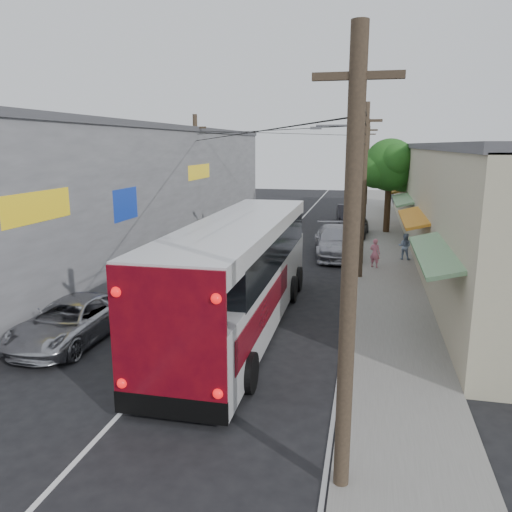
# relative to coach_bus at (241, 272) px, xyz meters

# --- Properties ---
(ground) EXTENTS (120.00, 120.00, 0.00)m
(ground) POSITION_rel_coach_bus_xyz_m (-1.34, -5.75, -1.93)
(ground) COLOR black
(ground) RESTS_ON ground
(sidewalk) EXTENTS (3.00, 80.00, 0.12)m
(sidewalk) POSITION_rel_coach_bus_xyz_m (5.16, 14.25, -1.87)
(sidewalk) COLOR slate
(sidewalk) RESTS_ON ground
(building_right) EXTENTS (7.09, 40.00, 6.25)m
(building_right) POSITION_rel_coach_bus_xyz_m (9.65, 16.25, 1.22)
(building_right) COLOR #B0AB8C
(building_right) RESTS_ON ground
(building_left) EXTENTS (7.20, 36.00, 7.25)m
(building_left) POSITION_rel_coach_bus_xyz_m (-9.84, 12.25, 1.72)
(building_left) COLOR gray
(building_left) RESTS_ON ground
(utility_poles) EXTENTS (11.80, 45.28, 8.00)m
(utility_poles) POSITION_rel_coach_bus_xyz_m (1.79, 14.58, 2.20)
(utility_poles) COLOR #473828
(utility_poles) RESTS_ON ground
(street_tree) EXTENTS (4.40, 4.00, 6.60)m
(street_tree) POSITION_rel_coach_bus_xyz_m (5.53, 20.27, 2.74)
(street_tree) COLOR #3F2B19
(street_tree) RESTS_ON ground
(coach_bus) EXTENTS (3.05, 12.97, 3.73)m
(coach_bus) POSITION_rel_coach_bus_xyz_m (0.00, 0.00, 0.00)
(coach_bus) COLOR silver
(coach_bus) RESTS_ON ground
(jeepney) EXTENTS (2.39, 4.92, 1.35)m
(jeepney) POSITION_rel_coach_bus_xyz_m (-4.97, -2.51, -1.26)
(jeepney) COLOR #ACADB3
(jeepney) RESTS_ON ground
(parked_suv) EXTENTS (3.07, 6.06, 1.69)m
(parked_suv) POSITION_rel_coach_bus_xyz_m (2.46, 11.96, -1.09)
(parked_suv) COLOR #9999A0
(parked_suv) RESTS_ON ground
(parked_car_mid) EXTENTS (2.09, 4.54, 1.51)m
(parked_car_mid) POSITION_rel_coach_bus_xyz_m (3.26, 18.35, -1.18)
(parked_car_mid) COLOR #2B2A2F
(parked_car_mid) RESTS_ON ground
(parked_car_far) EXTENTS (1.94, 4.37, 1.39)m
(parked_car_far) POSITION_rel_coach_bus_xyz_m (2.46, 24.99, -1.23)
(parked_car_far) COLOR black
(parked_car_far) RESTS_ON ground
(pedestrian_near) EXTENTS (0.63, 0.53, 1.47)m
(pedestrian_near) POSITION_rel_coach_bus_xyz_m (4.57, 9.26, -1.08)
(pedestrian_near) COLOR #D7718A
(pedestrian_near) RESTS_ON sidewalk
(pedestrian_far) EXTENTS (0.81, 0.71, 1.42)m
(pedestrian_far) POSITION_rel_coach_bus_xyz_m (6.15, 11.44, -1.10)
(pedestrian_far) COLOR #7D94B6
(pedestrian_far) RESTS_ON sidewalk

